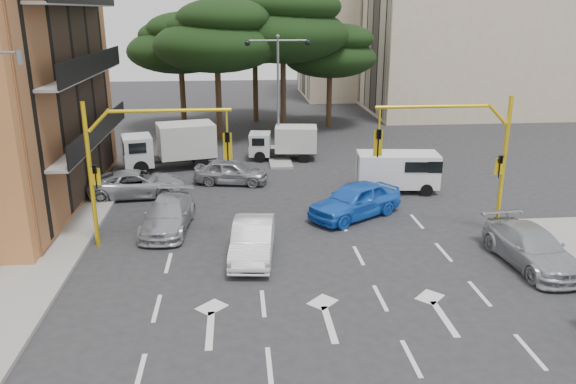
# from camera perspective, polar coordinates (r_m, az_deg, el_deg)

# --- Properties ---
(ground) EXTENTS (120.00, 120.00, 0.00)m
(ground) POSITION_cam_1_polar(r_m,az_deg,el_deg) (22.41, 2.15, -6.66)
(ground) COLOR #28282B
(ground) RESTS_ON ground
(median_strip) EXTENTS (1.40, 6.00, 0.15)m
(median_strip) POSITION_cam_1_polar(r_m,az_deg,el_deg) (37.45, -0.98, 3.64)
(median_strip) COLOR gray
(median_strip) RESTS_ON ground
(apartment_beige_near) EXTENTS (20.20, 12.15, 18.70)m
(apartment_beige_near) POSITION_cam_1_polar(r_m,az_deg,el_deg) (56.90, 19.05, 17.05)
(apartment_beige_near) COLOR beige
(apartment_beige_near) RESTS_ON ground
(apartment_beige_far) EXTENTS (16.20, 12.15, 16.70)m
(apartment_beige_far) POSITION_cam_1_polar(r_m,az_deg,el_deg) (66.08, 8.81, 16.90)
(apartment_beige_far) COLOR beige
(apartment_beige_far) RESTS_ON ground
(pine_left_near) EXTENTS (9.15, 9.15, 10.23)m
(pine_left_near) POSITION_cam_1_polar(r_m,az_deg,el_deg) (42.20, -7.22, 15.47)
(pine_left_near) COLOR #382616
(pine_left_near) RESTS_ON ground
(pine_center) EXTENTS (9.98, 9.98, 11.16)m
(pine_center) POSITION_cam_1_polar(r_m,az_deg,el_deg) (44.32, -0.43, 16.62)
(pine_center) COLOR #382616
(pine_center) RESTS_ON ground
(pine_left_far) EXTENTS (8.32, 8.32, 9.30)m
(pine_left_far) POSITION_cam_1_polar(r_m,az_deg,el_deg) (46.41, -10.87, 14.66)
(pine_left_far) COLOR #382616
(pine_left_far) RESTS_ON ground
(pine_right) EXTENTS (7.49, 7.49, 8.37)m
(pine_right) POSITION_cam_1_polar(r_m,az_deg,el_deg) (46.90, 4.39, 14.10)
(pine_right) COLOR #382616
(pine_right) RESTS_ON ground
(pine_back) EXTENTS (9.15, 9.15, 10.23)m
(pine_back) POSITION_cam_1_polar(r_m,az_deg,el_deg) (49.21, -3.36, 15.91)
(pine_back) COLOR #382616
(pine_back) RESTS_ON ground
(signal_mast_right) EXTENTS (5.79, 0.37, 6.00)m
(signal_mast_right) POSITION_cam_1_polar(r_m,az_deg,el_deg) (24.74, 17.52, 4.40)
(signal_mast_right) COLOR yellow
(signal_mast_right) RESTS_ON ground
(signal_mast_left) EXTENTS (5.79, 0.37, 6.00)m
(signal_mast_left) POSITION_cam_1_polar(r_m,az_deg,el_deg) (23.21, -15.34, 3.74)
(signal_mast_left) COLOR yellow
(signal_mast_left) RESTS_ON ground
(street_lamp_center) EXTENTS (4.16, 0.36, 7.77)m
(street_lamp_center) POSITION_cam_1_polar(r_m,az_deg,el_deg) (36.50, -1.02, 11.81)
(street_lamp_center) COLOR slate
(street_lamp_center) RESTS_ON median_strip
(car_white_hatch) EXTENTS (2.01, 4.59, 1.47)m
(car_white_hatch) POSITION_cam_1_polar(r_m,az_deg,el_deg) (22.20, -3.61, -4.86)
(car_white_hatch) COLOR silver
(car_white_hatch) RESTS_ON ground
(car_blue_compact) EXTENTS (5.12, 4.30, 1.65)m
(car_blue_compact) POSITION_cam_1_polar(r_m,az_deg,el_deg) (26.59, 6.83, -0.83)
(car_blue_compact) COLOR blue
(car_blue_compact) RESTS_ON ground
(car_silver_wagon) EXTENTS (2.33, 4.91, 1.38)m
(car_silver_wagon) POSITION_cam_1_polar(r_m,az_deg,el_deg) (25.48, -12.10, -2.28)
(car_silver_wagon) COLOR #ACAEB4
(car_silver_wagon) RESTS_ON ground
(car_silver_cross_a) EXTENTS (5.13, 2.71, 1.38)m
(car_silver_cross_a) POSITION_cam_1_polar(r_m,az_deg,el_deg) (30.41, -15.08, 0.81)
(car_silver_cross_a) COLOR #ABAFB4
(car_silver_cross_a) RESTS_ON ground
(car_silver_cross_b) EXTENTS (4.36, 2.44, 1.40)m
(car_silver_cross_b) POSITION_cam_1_polar(r_m,az_deg,el_deg) (31.72, -5.79, 2.07)
(car_silver_cross_b) COLOR #9C9DA4
(car_silver_cross_b) RESTS_ON ground
(car_silver_parked) EXTENTS (2.37, 5.08, 1.43)m
(car_silver_parked) POSITION_cam_1_polar(r_m,az_deg,el_deg) (23.43, 23.50, -5.18)
(car_silver_parked) COLOR #A4A7AB
(car_silver_parked) RESTS_ON ground
(van_white) EXTENTS (4.45, 2.36, 2.14)m
(van_white) POSITION_cam_1_polar(r_m,az_deg,el_deg) (30.76, 11.03, 2.04)
(van_white) COLOR white
(van_white) RESTS_ON ground
(box_truck_a) EXTENTS (6.00, 3.64, 2.75)m
(box_truck_a) POSITION_cam_1_polar(r_m,az_deg,el_deg) (35.26, -11.89, 4.53)
(box_truck_a) COLOR silver
(box_truck_a) RESTS_ON ground
(box_truck_b) EXTENTS (4.64, 2.38, 2.19)m
(box_truck_b) POSITION_cam_1_polar(r_m,az_deg,el_deg) (36.75, -0.44, 5.01)
(box_truck_b) COLOR silver
(box_truck_b) RESTS_ON ground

